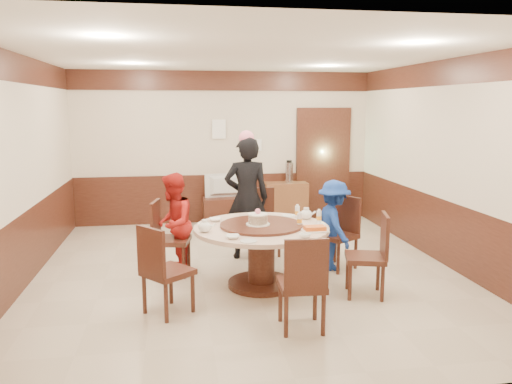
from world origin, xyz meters
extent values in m
plane|color=#C3B39C|center=(0.00, 0.00, 0.00)|extent=(6.00, 6.00, 0.00)
plane|color=white|center=(0.00, 0.00, 2.80)|extent=(6.00, 6.00, 0.00)
cube|color=beige|center=(0.00, 3.00, 1.40)|extent=(5.50, 0.04, 2.80)
cube|color=beige|center=(0.00, -3.00, 1.40)|extent=(5.50, 0.04, 2.80)
cube|color=beige|center=(-2.75, 0.00, 1.40)|extent=(0.04, 6.00, 2.80)
cube|color=beige|center=(2.75, 0.00, 1.40)|extent=(0.04, 6.00, 2.80)
cube|color=#3F1D13|center=(0.00, 0.00, 0.45)|extent=(5.50, 6.00, 0.90)
cube|color=#3F1D13|center=(0.00, 0.00, 2.62)|extent=(5.50, 6.00, 0.35)
cube|color=#3F1D13|center=(1.90, 2.95, 1.05)|extent=(1.05, 0.08, 2.18)
cube|color=#87D18B|center=(1.90, 2.97, 1.05)|extent=(0.88, 0.02, 2.05)
cylinder|color=#3F1D13|center=(0.09, -0.54, 0.03)|extent=(0.81, 0.81, 0.06)
cylinder|color=#3F1D13|center=(0.09, -0.54, 0.35)|extent=(0.32, 0.32, 0.65)
cylinder|color=beige|center=(0.09, -0.54, 0.72)|extent=(1.62, 1.62, 0.05)
cylinder|color=#3F1D13|center=(0.09, -0.54, 0.77)|extent=(0.99, 0.99, 0.03)
cube|color=#3F1D13|center=(1.22, -0.04, 0.45)|extent=(0.61, 0.61, 0.06)
cube|color=#3F1D13|center=(1.39, 0.07, 0.72)|extent=(0.25, 0.38, 0.50)
cube|color=#3F1D13|center=(1.22, -0.04, 0.21)|extent=(0.36, 0.36, 0.42)
cube|color=#3F1D13|center=(0.35, 0.74, 0.45)|extent=(0.47, 0.47, 0.06)
cube|color=#3F1D13|center=(0.34, 0.95, 0.72)|extent=(0.42, 0.07, 0.50)
cube|color=#3F1D13|center=(0.35, 0.74, 0.21)|extent=(0.36, 0.36, 0.42)
cube|color=#3F1D13|center=(-0.98, 0.08, 0.45)|extent=(0.52, 0.52, 0.06)
cube|color=#3F1D13|center=(-1.18, 0.13, 0.72)|extent=(0.13, 0.42, 0.50)
cube|color=#3F1D13|center=(-0.98, 0.08, 0.21)|extent=(0.36, 0.36, 0.42)
cube|color=#3F1D13|center=(-1.02, -1.18, 0.45)|extent=(0.62, 0.62, 0.06)
cube|color=#3F1D13|center=(-1.18, -1.31, 0.72)|extent=(0.30, 0.35, 0.50)
cube|color=#3F1D13|center=(-1.02, -1.18, 0.21)|extent=(0.36, 0.36, 0.42)
cube|color=#3F1D13|center=(0.28, -1.77, 0.45)|extent=(0.46, 0.46, 0.06)
cube|color=#3F1D13|center=(0.27, -1.98, 0.72)|extent=(0.42, 0.06, 0.50)
cube|color=#3F1D13|center=(0.28, -1.77, 0.21)|extent=(0.36, 0.36, 0.42)
cube|color=#3F1D13|center=(1.22, -1.03, 0.45)|extent=(0.54, 0.54, 0.06)
cube|color=#3F1D13|center=(1.43, -1.09, 0.72)|extent=(0.15, 0.42, 0.50)
cube|color=#3F1D13|center=(1.22, -1.03, 0.21)|extent=(0.36, 0.36, 0.42)
imported|color=black|center=(0.09, 0.65, 0.87)|extent=(0.65, 0.44, 1.75)
imported|color=#B41C18|center=(-0.96, 0.12, 0.66)|extent=(0.61, 0.72, 1.33)
imported|color=navy|center=(1.16, -0.06, 0.61)|extent=(0.52, 0.82, 1.21)
cylinder|color=white|center=(0.04, -0.57, 0.79)|extent=(0.29, 0.29, 0.01)
cylinder|color=tan|center=(0.04, -0.57, 0.84)|extent=(0.23, 0.23, 0.11)
cylinder|color=white|center=(0.04, -0.57, 0.90)|extent=(0.23, 0.23, 0.01)
sphere|color=pink|center=(0.04, -0.57, 0.94)|extent=(0.07, 0.07, 0.07)
ellipsoid|color=white|center=(-0.59, -0.71, 0.81)|extent=(0.17, 0.15, 0.13)
ellipsoid|color=white|center=(0.73, -0.25, 0.81)|extent=(0.17, 0.15, 0.13)
imported|color=white|center=(-0.43, -0.18, 0.77)|extent=(0.16, 0.16, 0.04)
imported|color=white|center=(0.48, -1.13, 0.77)|extent=(0.13, 0.13, 0.04)
imported|color=white|center=(-0.31, -1.04, 0.77)|extent=(0.15, 0.15, 0.04)
imported|color=white|center=(0.77, -0.73, 0.77)|extent=(0.14, 0.14, 0.04)
imported|color=white|center=(-0.59, -0.43, 0.77)|extent=(0.14, 0.14, 0.03)
cylinder|color=white|center=(-0.16, -1.19, 0.76)|extent=(0.18, 0.18, 0.01)
cylinder|color=white|center=(0.54, -0.04, 0.76)|extent=(0.18, 0.18, 0.01)
cube|color=white|center=(0.66, -0.88, 0.76)|extent=(0.30, 0.20, 0.02)
cube|color=#D55718|center=(0.66, -0.88, 0.79)|extent=(0.24, 0.15, 0.04)
cylinder|color=white|center=(0.54, -0.62, 0.83)|extent=(0.06, 0.06, 0.16)
cylinder|color=white|center=(0.82, -0.51, 0.83)|extent=(0.06, 0.06, 0.16)
cylinder|color=white|center=(0.62, -0.18, 0.83)|extent=(0.06, 0.06, 0.16)
cube|color=#3F1D13|center=(0.00, 2.75, 0.25)|extent=(0.85, 0.45, 0.50)
imported|color=gray|center=(0.00, 2.75, 0.72)|extent=(0.77, 0.16, 0.44)
cube|color=brown|center=(1.13, 2.78, 0.38)|extent=(0.80, 0.40, 0.75)
cylinder|color=silver|center=(1.19, 2.78, 0.94)|extent=(0.15, 0.15, 0.38)
cube|color=white|center=(-0.10, 2.96, 1.75)|extent=(0.25, 0.00, 0.35)
cube|color=white|center=(0.55, 2.96, 1.45)|extent=(0.30, 0.00, 0.22)
camera|label=1|loc=(-0.90, -6.29, 2.18)|focal=35.00mm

